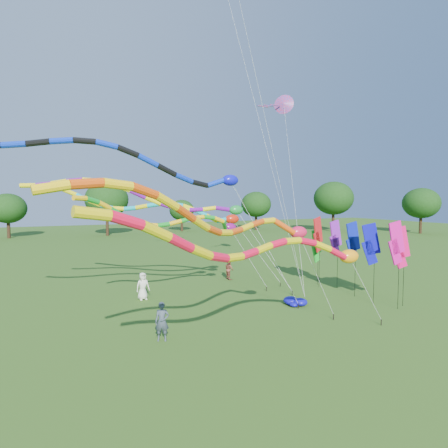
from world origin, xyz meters
name	(u,v)px	position (x,y,z in m)	size (l,w,h in m)	color
ground	(314,329)	(0.00, 0.00, 0.00)	(160.00, 160.00, 0.00)	#235015
tree_ring	(331,218)	(1.36, 0.54, 5.30)	(119.08, 118.10, 9.34)	#382314
tube_kite_red	(282,249)	(-3.86, -2.95, 4.46)	(14.00, 4.63, 6.64)	black
tube_kite_orange	(237,222)	(-5.23, -2.14, 5.42)	(13.22, 5.65, 7.30)	black
tube_kite_purple	(161,199)	(-5.36, 7.56, 6.21)	(15.29, 4.07, 8.01)	black
tube_kite_blue	(135,163)	(-7.77, 3.06, 7.84)	(16.70, 1.35, 9.53)	black
tube_kite_cyan	(174,211)	(-3.78, 9.92, 5.44)	(13.67, 4.29, 7.39)	black
tube_kite_green	(184,221)	(-4.62, 5.55, 5.03)	(12.07, 3.53, 6.91)	black
delta_kite_high_c	(284,104)	(4.26, 9.12, 13.09)	(3.22, 6.12, 14.15)	black
banner_pole_green	(316,245)	(6.04, 7.40, 2.88)	(1.14, 0.40, 4.13)	black
banner_pole_red	(318,235)	(5.48, 6.56, 3.75)	(1.12, 0.46, 5.02)	black
banner_pole_blue_b	(353,241)	(5.95, 3.73, 3.57)	(1.16, 0.09, 4.83)	black
banner_pole_magenta_a	(396,243)	(6.17, 0.67, 3.77)	(1.16, 0.20, 5.04)	black
banner_pole_magenta_b	(400,247)	(6.95, 1.04, 3.44)	(1.12, 0.47, 4.70)	black
banner_pole_violet	(335,238)	(6.47, 5.90, 3.54)	(1.16, 0.19, 4.81)	black
banner_pole_blue_a	(371,244)	(5.72, 2.07, 3.57)	(1.10, 0.52, 4.84)	black
blue_nylon_heap	(290,301)	(1.37, 3.92, 0.21)	(1.64, 1.16, 0.44)	#0F0CA5
person_a	(143,286)	(-6.23, 8.72, 0.85)	(0.83, 0.54, 1.69)	silver
person_b	(162,322)	(-6.98, 1.66, 0.86)	(0.63, 0.41, 1.72)	#38434F
person_c	(229,269)	(1.17, 11.74, 0.78)	(0.76, 0.59, 1.56)	brown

